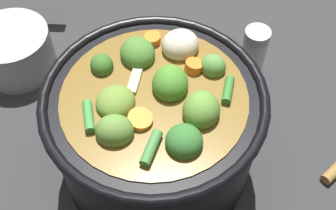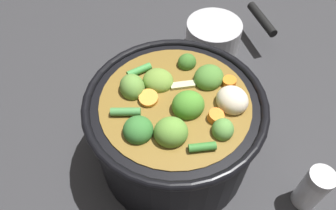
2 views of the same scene
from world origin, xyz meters
TOP-DOWN VIEW (x-y plane):
  - ground_plane at (0.00, 0.00)m, footprint 1.10×1.10m
  - cooking_pot at (0.00, 0.00)m, footprint 0.25×0.25m
  - salt_shaker at (0.11, 0.19)m, footprint 0.04×0.04m
  - small_saucepan at (-0.25, 0.12)m, footprint 0.13×0.18m

SIDE VIEW (x-z plane):
  - ground_plane at x=0.00m, z-range 0.00..0.00m
  - small_saucepan at x=-0.25m, z-range 0.00..0.07m
  - salt_shaker at x=0.11m, z-range 0.00..0.08m
  - cooking_pot at x=0.00m, z-range -0.01..0.16m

